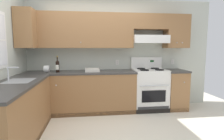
% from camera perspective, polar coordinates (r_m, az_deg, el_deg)
% --- Properties ---
extents(ground_plane, '(7.04, 7.04, 0.00)m').
position_cam_1_polar(ground_plane, '(3.06, -3.81, -20.65)').
color(ground_plane, beige).
extents(wall_back, '(4.68, 0.57, 2.55)m').
position_cam_1_polar(wall_back, '(4.27, 0.17, 7.76)').
color(wall_back, beige).
rests_on(wall_back, ground_plane).
extents(counter_back_run, '(3.60, 0.65, 0.91)m').
position_cam_1_polar(counter_back_run, '(4.07, -4.86, -6.82)').
color(counter_back_run, olive).
rests_on(counter_back_run, ground_plane).
extents(counter_left_run, '(0.63, 1.91, 1.13)m').
position_cam_1_polar(counter_left_run, '(3.08, -28.20, -12.04)').
color(counter_left_run, olive).
rests_on(counter_left_run, ground_plane).
extents(stove, '(0.76, 0.62, 1.20)m').
position_cam_1_polar(stove, '(4.30, 11.74, -5.84)').
color(stove, white).
rests_on(stove, ground_plane).
extents(wine_bottle, '(0.07, 0.07, 0.34)m').
position_cam_1_polar(wine_bottle, '(3.96, -16.84, 1.31)').
color(wine_bottle, black).
rests_on(wine_bottle, counter_back_run).
extents(bowl, '(0.31, 0.26, 0.07)m').
position_cam_1_polar(bowl, '(3.95, -6.23, -0.15)').
color(bowl, beige).
rests_on(bowl, counter_back_run).
extents(paper_towel_roll, '(0.11, 0.14, 0.14)m').
position_cam_1_polar(paper_towel_roll, '(4.08, -19.93, 0.36)').
color(paper_towel_roll, white).
rests_on(paper_towel_roll, counter_back_run).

